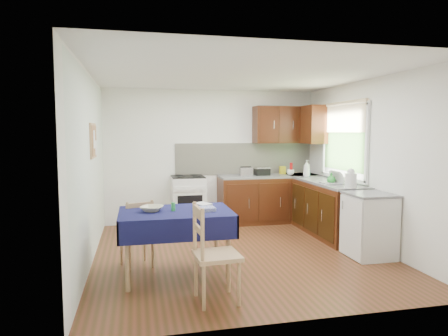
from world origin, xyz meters
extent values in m
plane|color=#482E13|center=(0.00, 0.00, 0.00)|extent=(4.20, 4.20, 0.00)
cube|color=white|center=(0.00, 0.00, 2.50)|extent=(4.00, 4.20, 0.02)
cube|color=white|center=(0.00, 2.10, 1.25)|extent=(4.00, 0.02, 2.50)
cube|color=white|center=(0.00, -2.10, 1.25)|extent=(4.00, 0.02, 2.50)
cube|color=white|center=(-2.00, 0.00, 1.25)|extent=(0.02, 4.20, 2.50)
cube|color=white|center=(2.00, 0.00, 1.25)|extent=(0.02, 4.20, 2.50)
cube|color=#381909|center=(1.05, 1.80, 0.43)|extent=(1.90, 0.60, 0.86)
cube|color=#381909|center=(1.70, 0.65, 0.43)|extent=(0.60, 1.70, 0.86)
cube|color=slate|center=(1.05, 1.80, 0.88)|extent=(1.90, 0.60, 0.04)
cube|color=slate|center=(1.70, 0.65, 0.88)|extent=(0.60, 1.70, 0.04)
cube|color=slate|center=(1.70, 1.80, 0.88)|extent=(0.60, 0.60, 0.04)
cube|color=beige|center=(0.65, 2.08, 1.20)|extent=(2.70, 0.02, 0.60)
cube|color=#381909|center=(1.40, 1.93, 1.85)|extent=(1.20, 0.35, 0.70)
cube|color=#381909|center=(1.82, 1.50, 1.85)|extent=(0.35, 0.50, 0.70)
cube|color=white|center=(-0.50, 1.80, 0.45)|extent=(0.60, 0.60, 0.90)
cube|color=black|center=(-0.50, 1.80, 0.91)|extent=(0.58, 0.58, 0.02)
cube|color=black|center=(-0.50, 1.50, 0.45)|extent=(0.44, 0.01, 0.32)
cube|color=#315422|center=(1.99, 0.70, 1.50)|extent=(0.01, 1.40, 0.85)
cube|color=white|center=(1.97, 0.70, 2.15)|extent=(0.04, 1.48, 0.06)
cube|color=white|center=(1.97, 0.70, 0.95)|extent=(0.04, 1.48, 0.06)
cube|color=beige|center=(1.96, 0.70, 1.93)|extent=(0.02, 1.36, 0.44)
cube|color=white|center=(1.70, -0.55, 0.42)|extent=(0.55, 0.58, 0.85)
cube|color=slate|center=(1.70, -0.55, 0.87)|extent=(0.58, 0.60, 0.03)
cube|color=#A38351|center=(-1.98, 0.30, 1.60)|extent=(0.02, 0.62, 0.47)
cube|color=#AF8349|center=(-1.96, 0.30, 1.60)|extent=(0.01, 0.56, 0.41)
cube|color=white|center=(-1.95, 0.22, 1.62)|extent=(0.00, 0.18, 0.24)
cube|color=white|center=(-1.95, 0.42, 1.50)|extent=(0.00, 0.15, 0.20)
cube|color=#0F103D|center=(-0.97, -0.73, 0.78)|extent=(1.27, 0.85, 0.03)
cube|color=#0F103D|center=(-0.97, -1.16, 0.66)|extent=(1.31, 0.02, 0.26)
cube|color=#0F103D|center=(-0.97, -0.29, 0.66)|extent=(1.31, 0.02, 0.26)
cube|color=#0F103D|center=(-1.61, -0.73, 0.66)|extent=(0.02, 0.89, 0.26)
cube|color=#0F103D|center=(-0.32, -0.73, 0.66)|extent=(0.02, 0.89, 0.26)
cylinder|color=#A38351|center=(-1.52, -1.07, 0.38)|extent=(0.05, 0.05, 0.76)
cylinder|color=#A38351|center=(-0.41, -1.07, 0.38)|extent=(0.05, 0.05, 0.76)
cylinder|color=#A38351|center=(-1.52, -0.38, 0.38)|extent=(0.05, 0.05, 0.76)
cylinder|color=#A38351|center=(-0.41, -0.38, 0.38)|extent=(0.05, 0.05, 0.76)
cube|color=#A38351|center=(-1.42, -0.26, 0.41)|extent=(0.48, 0.48, 0.04)
cube|color=#A38351|center=(-1.38, -0.42, 0.73)|extent=(0.34, 0.13, 0.28)
cylinder|color=#A38351|center=(-1.32, -0.07, 0.21)|extent=(0.03, 0.03, 0.41)
cylinder|color=#A38351|center=(-1.62, -0.16, 0.21)|extent=(0.03, 0.03, 0.41)
cylinder|color=#A38351|center=(-1.23, -0.36, 0.21)|extent=(0.03, 0.03, 0.41)
cylinder|color=#A38351|center=(-1.53, -0.45, 0.21)|extent=(0.03, 0.03, 0.41)
cube|color=#A38351|center=(-0.63, -1.51, 0.47)|extent=(0.47, 0.47, 0.04)
cube|color=#A38351|center=(-0.82, -1.52, 0.84)|extent=(0.06, 0.40, 0.32)
cylinder|color=#A38351|center=(-0.44, -1.68, 0.24)|extent=(0.04, 0.04, 0.47)
cylinder|color=#A38351|center=(-0.46, -1.32, 0.24)|extent=(0.04, 0.04, 0.47)
cylinder|color=#A38351|center=(-0.80, -1.70, 0.24)|extent=(0.04, 0.04, 0.47)
cylinder|color=#A38351|center=(-0.82, -1.34, 0.24)|extent=(0.04, 0.04, 0.47)
cube|color=silver|center=(0.57, 1.70, 0.98)|extent=(0.24, 0.15, 0.16)
cube|color=black|center=(0.57, 1.70, 1.07)|extent=(0.20, 0.02, 0.02)
cube|color=black|center=(0.91, 1.80, 0.96)|extent=(0.26, 0.23, 0.12)
cube|color=silver|center=(0.91, 1.80, 1.04)|extent=(0.26, 0.23, 0.03)
cylinder|color=#BB0E0F|center=(1.45, 1.68, 1.02)|extent=(0.05, 0.05, 0.24)
cube|color=gold|center=(1.37, 1.92, 0.97)|extent=(0.13, 0.10, 0.15)
cube|color=gray|center=(1.68, 0.37, 0.91)|extent=(0.44, 0.33, 0.02)
cylinder|color=white|center=(1.68, 0.37, 1.00)|extent=(0.06, 0.21, 0.21)
cylinder|color=white|center=(1.66, -0.10, 1.01)|extent=(0.17, 0.17, 0.21)
sphere|color=white|center=(1.66, -0.10, 1.13)|extent=(0.11, 0.11, 0.11)
imported|color=white|center=(1.44, 1.68, 0.95)|extent=(0.16, 0.16, 0.11)
imported|color=white|center=(1.61, 1.33, 1.05)|extent=(0.16, 0.16, 0.31)
imported|color=#1D56AD|center=(1.65, 1.40, 0.99)|extent=(0.12, 0.12, 0.18)
imported|color=green|center=(1.60, 0.39, 0.99)|extent=(0.19, 0.19, 0.17)
imported|color=beige|center=(-1.24, -0.70, 0.83)|extent=(0.34, 0.34, 0.06)
imported|color=white|center=(-0.66, -0.45, 0.80)|extent=(0.25, 0.28, 0.02)
cylinder|color=green|center=(-0.99, -0.72, 0.84)|extent=(0.05, 0.05, 0.10)
cube|color=navy|center=(-0.64, -0.80, 0.82)|extent=(0.25, 0.20, 0.04)
camera|label=1|loc=(-1.41, -5.36, 1.73)|focal=32.00mm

